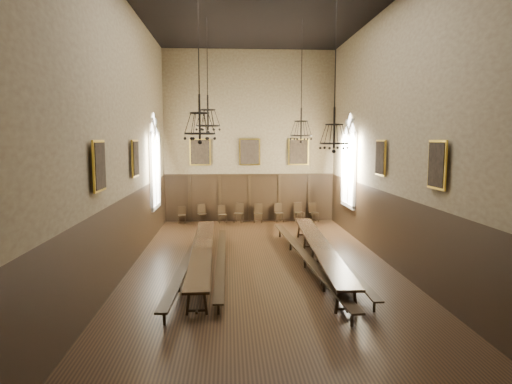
{
  "coord_description": "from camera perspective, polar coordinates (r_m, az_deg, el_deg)",
  "views": [
    {
      "loc": [
        -1.12,
        -15.21,
        4.37
      ],
      "look_at": [
        -0.11,
        1.5,
        2.43
      ],
      "focal_mm": 32.0,
      "sensor_mm": 36.0,
      "label": 1
    }
  ],
  "objects": [
    {
      "name": "floor",
      "position": [
        15.87,
        0.73,
        -9.41
      ],
      "size": [
        9.0,
        18.0,
        0.02
      ],
      "primitive_type": "cube",
      "color": "black",
      "rests_on": "ground"
    },
    {
      "name": "wall_back",
      "position": [
        24.24,
        -0.82,
        6.93
      ],
      "size": [
        9.0,
        0.02,
        9.0
      ],
      "primitive_type": "cube",
      "color": "olive",
      "rests_on": "ground"
    },
    {
      "name": "wall_front",
      "position": [
        6.3,
        6.82,
        7.75
      ],
      "size": [
        9.0,
        0.02,
        9.0
      ],
      "primitive_type": "cube",
      "color": "olive",
      "rests_on": "ground"
    },
    {
      "name": "wall_left",
      "position": [
        15.58,
        -16.15,
        6.84
      ],
      "size": [
        0.02,
        18.0,
        9.0
      ],
      "primitive_type": "cube",
      "color": "olive",
      "rests_on": "ground"
    },
    {
      "name": "wall_right",
      "position": [
        16.21,
        16.97,
        6.79
      ],
      "size": [
        0.02,
        18.0,
        9.0
      ],
      "primitive_type": "cube",
      "color": "olive",
      "rests_on": "ground"
    },
    {
      "name": "wainscot_panelling",
      "position": [
        15.56,
        0.73,
        -4.95
      ],
      "size": [
        9.0,
        18.0,
        2.5
      ],
      "primitive_type": null,
      "color": "black",
      "rests_on": "floor"
    },
    {
      "name": "table_left",
      "position": [
        15.85,
        -6.68,
        -8.04
      ],
      "size": [
        0.86,
        9.51,
        0.74
      ],
      "rotation": [
        0.0,
        0.0,
        0.02
      ],
      "color": "black",
      "rests_on": "floor"
    },
    {
      "name": "table_right",
      "position": [
        16.2,
        7.89,
        -7.68
      ],
      "size": [
        1.15,
        9.98,
        0.78
      ],
      "rotation": [
        0.0,
        0.0,
        -0.05
      ],
      "color": "black",
      "rests_on": "floor"
    },
    {
      "name": "bench_left_outer",
      "position": [
        15.74,
        -8.34,
        -8.47
      ],
      "size": [
        0.72,
        10.2,
        0.46
      ],
      "rotation": [
        0.0,
        0.0,
        -0.04
      ],
      "color": "black",
      "rests_on": "floor"
    },
    {
      "name": "bench_left_inner",
      "position": [
        15.73,
        -4.41,
        -8.55
      ],
      "size": [
        0.29,
        9.02,
        0.41
      ],
      "rotation": [
        0.0,
        0.0,
        0.0
      ],
      "color": "black",
      "rests_on": "floor"
    },
    {
      "name": "bench_right_inner",
      "position": [
        15.8,
        6.1,
        -8.32
      ],
      "size": [
        0.96,
        10.77,
        0.48
      ],
      "rotation": [
        0.0,
        0.0,
        0.06
      ],
      "color": "black",
      "rests_on": "floor"
    },
    {
      "name": "bench_right_outer",
      "position": [
        16.08,
        10.0,
        -8.29
      ],
      "size": [
        0.29,
        9.03,
        0.41
      ],
      "rotation": [
        0.0,
        0.0,
        -0.0
      ],
      "color": "black",
      "rests_on": "floor"
    },
    {
      "name": "chair_0",
      "position": [
        24.16,
        -9.24,
        -3.25
      ],
      "size": [
        0.41,
        0.41,
        0.87
      ],
      "rotation": [
        0.0,
        0.0,
        0.07
      ],
      "color": "black",
      "rests_on": "floor"
    },
    {
      "name": "chair_1",
      "position": [
        24.13,
        -6.72,
        -3.15
      ],
      "size": [
        0.54,
        0.54,
        0.97
      ],
      "rotation": [
        0.0,
        0.0,
        0.33
      ],
      "color": "black",
      "rests_on": "floor"
    },
    {
      "name": "chair_2",
      "position": [
        24.04,
        -4.25,
        -3.2
      ],
      "size": [
        0.48,
        0.48,
        0.91
      ],
      "rotation": [
        0.0,
        0.0,
        0.21
      ],
      "color": "black",
      "rests_on": "floor"
    },
    {
      "name": "chair_3",
      "position": [
        24.08,
        -2.19,
        -3.1
      ],
      "size": [
        0.57,
        0.57,
        1.01
      ],
      "rotation": [
        0.0,
        0.0,
        -0.34
      ],
      "color": "black",
      "rests_on": "floor"
    },
    {
      "name": "chair_4",
      "position": [
        24.08,
        0.27,
        -3.13
      ],
      "size": [
        0.47,
        0.47,
        0.97
      ],
      "rotation": [
        0.0,
        0.0,
        -0.1
      ],
      "color": "black",
      "rests_on": "floor"
    },
    {
      "name": "chair_5",
      "position": [
        24.28,
        2.88,
        -3.05
      ],
      "size": [
        0.52,
        0.52,
        0.98
      ],
      "rotation": [
        0.0,
        0.0,
        0.25
      ],
      "color": "black",
      "rests_on": "floor"
    },
    {
      "name": "chair_6",
      "position": [
        24.37,
        5.41,
        -3.0
      ],
      "size": [
        0.54,
        0.54,
        1.02
      ],
      "rotation": [
        0.0,
        0.0,
        0.21
      ],
      "color": "black",
      "rests_on": "floor"
    },
    {
      "name": "chair_7",
      "position": [
        24.51,
        7.21,
        -3.0
      ],
      "size": [
        0.54,
        0.54,
        0.98
      ],
      "rotation": [
        0.0,
        0.0,
        0.29
      ],
      "color": "black",
      "rests_on": "floor"
    },
    {
      "name": "chandelier_back_left",
      "position": [
        17.99,
        -6.03,
        9.08
      ],
      "size": [
        0.95,
        0.95,
        4.28
      ],
      "color": "black",
      "rests_on": "ceiling"
    },
    {
      "name": "chandelier_back_right",
      "position": [
        18.28,
        5.66,
        7.97
      ],
      "size": [
        0.87,
        0.87,
        4.64
      ],
      "color": "black",
      "rests_on": "ceiling"
    },
    {
      "name": "chandelier_front_left",
      "position": [
        12.61,
        -7.07,
        8.63
      ],
      "size": [
        0.86,
        0.86,
        4.63
      ],
      "color": "black",
      "rests_on": "ceiling"
    },
    {
      "name": "chandelier_front_right",
      "position": [
        12.93,
        9.74,
        7.52
      ],
      "size": [
        0.81,
        0.81,
        4.89
      ],
      "color": "black",
      "rests_on": "ceiling"
    },
    {
      "name": "portrait_back_0",
      "position": [
        24.14,
        -7.0,
        4.98
      ],
      "size": [
        1.1,
        0.12,
        1.4
      ],
      "color": "gold",
      "rests_on": "wall_back"
    },
    {
      "name": "portrait_back_1",
      "position": [
        24.12,
        -0.8,
        5.03
      ],
      "size": [
        1.1,
        0.12,
        1.4
      ],
      "color": "gold",
      "rests_on": "wall_back"
    },
    {
      "name": "portrait_back_2",
      "position": [
        24.38,
        5.34,
        5.02
      ],
      "size": [
        1.1,
        0.12,
        1.4
      ],
      "color": "gold",
      "rests_on": "wall_back"
    },
    {
      "name": "portrait_left_0",
      "position": [
        16.55,
        -14.86,
        4.08
      ],
      "size": [
        0.12,
        1.0,
        1.3
      ],
      "color": "gold",
      "rests_on": "wall_left"
    },
    {
      "name": "portrait_left_1",
      "position": [
        12.17,
        -19.03,
        3.1
      ],
      "size": [
        0.12,
        1.0,
        1.3
      ],
      "color": "gold",
      "rests_on": "wall_left"
    },
    {
      "name": "portrait_right_0",
      "position": [
        17.13,
        15.31,
        4.14
      ],
      "size": [
        0.12,
        1.0,
        1.3
      ],
      "color": "gold",
      "rests_on": "wall_right"
    },
    {
      "name": "portrait_right_1",
      "position": [
        12.95,
        21.7,
        3.18
      ],
      "size": [
        0.12,
        1.0,
        1.3
      ],
      "color": "gold",
      "rests_on": "wall_right"
    },
    {
      "name": "window_right",
      "position": [
        21.46,
        11.56,
        3.9
      ],
      "size": [
        0.2,
        2.2,
        4.6
      ],
      "primitive_type": null,
      "color": "white",
      "rests_on": "wall_right"
    },
    {
      "name": "window_left",
      "position": [
        20.99,
        -12.56,
        3.81
      ],
      "size": [
        0.2,
        2.2,
        4.6
      ],
      "primitive_type": null,
      "color": "white",
      "rests_on": "wall_left"
    }
  ]
}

